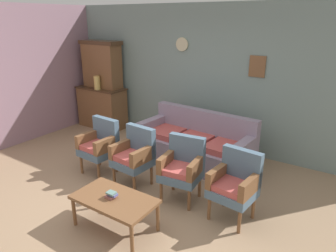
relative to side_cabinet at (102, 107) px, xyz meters
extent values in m
plane|color=#997A5B|center=(2.54, -2.25, -0.47)|extent=(7.68, 7.68, 0.00)
cube|color=gray|center=(2.54, 0.38, 0.88)|extent=(6.40, 0.06, 2.70)
cube|color=brown|center=(3.44, 0.33, 1.18)|extent=(0.28, 0.02, 0.36)
cylinder|color=beige|center=(1.94, 0.33, 1.48)|extent=(0.26, 0.03, 0.26)
cube|color=brown|center=(0.00, 0.00, -0.02)|extent=(1.10, 0.52, 0.90)
cube|color=#462D1B|center=(0.00, 0.00, 0.45)|extent=(1.16, 0.55, 0.03)
cube|color=brown|center=(0.00, 0.08, 0.94)|extent=(0.90, 0.36, 0.95)
cube|color=#462D1B|center=(0.00, 0.08, 1.45)|extent=(0.99, 0.38, 0.08)
cylinder|color=tan|center=(0.07, -0.17, 0.61)|extent=(0.14, 0.14, 0.30)
cube|color=gray|center=(2.76, -0.56, -0.26)|extent=(2.04, 0.93, 0.42)
cube|color=gray|center=(2.78, -0.24, 0.19)|extent=(2.00, 0.30, 0.48)
cube|color=gray|center=(3.67, -0.62, 0.07)|extent=(0.21, 0.81, 0.24)
cube|color=gray|center=(1.84, -0.50, 0.07)|extent=(0.21, 0.81, 0.24)
cube|color=#B74C47|center=(3.34, -0.64, 0.00)|extent=(0.56, 0.59, 0.10)
cube|color=#B74C47|center=(2.76, -0.60, 0.00)|extent=(0.56, 0.59, 0.10)
cube|color=#B74C47|center=(2.17, -0.56, 0.00)|extent=(0.56, 0.59, 0.10)
cube|color=slate|center=(1.61, -1.72, -0.09)|extent=(0.55, 0.51, 0.12)
cube|color=#B74C47|center=(1.61, -1.74, 0.00)|extent=(0.47, 0.43, 0.10)
cube|color=slate|center=(1.62, -1.52, 0.20)|extent=(0.52, 0.13, 0.46)
cube|color=brown|center=(1.83, -1.73, 0.08)|extent=(0.11, 0.48, 0.22)
cube|color=brown|center=(1.39, -1.71, 0.08)|extent=(0.11, 0.48, 0.22)
cylinder|color=brown|center=(1.81, -1.92, -0.31)|extent=(0.04, 0.04, 0.32)
cylinder|color=brown|center=(1.39, -1.90, -0.31)|extent=(0.04, 0.04, 0.32)
cylinder|color=brown|center=(1.83, -1.54, -0.31)|extent=(0.04, 0.04, 0.32)
cylinder|color=brown|center=(1.41, -1.52, -0.31)|extent=(0.04, 0.04, 0.32)
cube|color=slate|center=(2.33, -1.72, -0.09)|extent=(0.56, 0.52, 0.12)
cube|color=#B74C47|center=(2.33, -1.74, 0.00)|extent=(0.47, 0.44, 0.10)
cube|color=slate|center=(2.35, -1.52, 0.20)|extent=(0.53, 0.14, 0.46)
cube|color=brown|center=(2.55, -1.74, 0.08)|extent=(0.12, 0.48, 0.22)
cube|color=brown|center=(2.11, -1.70, 0.08)|extent=(0.12, 0.48, 0.22)
cylinder|color=brown|center=(2.53, -1.93, -0.31)|extent=(0.04, 0.04, 0.32)
cylinder|color=brown|center=(2.11, -1.89, -0.31)|extent=(0.04, 0.04, 0.32)
cylinder|color=brown|center=(2.56, -1.55, -0.31)|extent=(0.04, 0.04, 0.32)
cylinder|color=brown|center=(2.14, -1.51, -0.31)|extent=(0.04, 0.04, 0.32)
cube|color=slate|center=(3.15, -1.66, -0.09)|extent=(0.57, 0.54, 0.12)
cube|color=#B74C47|center=(3.15, -1.68, 0.00)|extent=(0.49, 0.46, 0.10)
cube|color=slate|center=(3.13, -1.46, 0.20)|extent=(0.53, 0.16, 0.46)
cube|color=brown|center=(3.37, -1.63, 0.08)|extent=(0.14, 0.49, 0.22)
cube|color=brown|center=(2.93, -1.69, 0.08)|extent=(0.14, 0.49, 0.22)
cylinder|color=brown|center=(3.38, -1.82, -0.31)|extent=(0.04, 0.04, 0.32)
cylinder|color=brown|center=(2.97, -1.87, -0.31)|extent=(0.04, 0.04, 0.32)
cylinder|color=brown|center=(3.34, -1.45, -0.31)|extent=(0.04, 0.04, 0.32)
cylinder|color=brown|center=(2.92, -1.50, -0.31)|extent=(0.04, 0.04, 0.32)
cube|color=slate|center=(3.92, -1.69, -0.09)|extent=(0.57, 0.53, 0.12)
cube|color=#B74C47|center=(3.92, -1.71, 0.00)|extent=(0.48, 0.45, 0.10)
cube|color=slate|center=(3.94, -1.49, 0.20)|extent=(0.53, 0.15, 0.46)
cube|color=brown|center=(4.14, -1.71, 0.08)|extent=(0.13, 0.49, 0.22)
cube|color=brown|center=(3.70, -1.66, 0.08)|extent=(0.13, 0.49, 0.22)
cylinder|color=brown|center=(4.11, -1.90, -0.31)|extent=(0.04, 0.04, 0.32)
cylinder|color=brown|center=(3.69, -1.85, -0.31)|extent=(0.04, 0.04, 0.32)
cylinder|color=brown|center=(4.15, -1.52, -0.31)|extent=(0.04, 0.04, 0.32)
cylinder|color=brown|center=(3.73, -1.48, -0.31)|extent=(0.04, 0.04, 0.32)
cube|color=brown|center=(2.82, -2.63, -0.07)|extent=(1.00, 0.56, 0.04)
cylinder|color=brown|center=(2.36, -2.39, -0.28)|extent=(0.04, 0.04, 0.38)
cylinder|color=brown|center=(3.28, -2.39, -0.28)|extent=(0.04, 0.04, 0.38)
cylinder|color=brown|center=(2.36, -2.87, -0.28)|extent=(0.04, 0.04, 0.38)
cylinder|color=brown|center=(3.28, -2.87, -0.28)|extent=(0.04, 0.04, 0.38)
cube|color=#A5615C|center=(2.78, -2.65, -0.03)|extent=(0.11, 0.10, 0.03)
cube|color=#5D5D9B|center=(2.80, -2.64, 0.00)|extent=(0.11, 0.07, 0.03)
cube|color=slate|center=(2.79, -2.65, 0.02)|extent=(0.11, 0.09, 0.02)
camera|label=1|loc=(5.10, -4.92, 1.98)|focal=33.02mm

